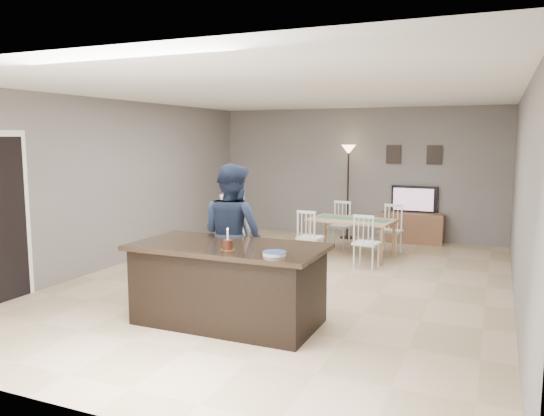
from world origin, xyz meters
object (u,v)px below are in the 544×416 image
at_px(man, 232,234).
at_px(plate_stack, 274,253).
at_px(tv_console, 412,228).
at_px(woman, 234,234).
at_px(floor_lamp, 348,166).
at_px(dining_table, 352,226).
at_px(television, 414,199).
at_px(kitchen_island, 228,284).
at_px(birthday_cake, 228,245).

distance_m(man, plate_stack, 1.36).
height_order(tv_console, woman, woman).
distance_m(tv_console, floor_lamp, 1.79).
height_order(man, floor_lamp, floor_lamp).
bearing_deg(dining_table, floor_lamp, 113.79).
bearing_deg(television, dining_table, 67.05).
distance_m(kitchen_island, floor_lamp, 5.62).
height_order(tv_console, man, man).
xyz_separation_m(birthday_cake, dining_table, (0.30, 4.04, -0.39)).
bearing_deg(man, tv_console, -86.66).
bearing_deg(plate_stack, birthday_cake, 174.78).
xyz_separation_m(television, woman, (-1.55, -4.82, -0.01)).
bearing_deg(birthday_cake, man, 114.56).
height_order(woman, plate_stack, woman).
xyz_separation_m(woman, man, (0.06, -0.16, 0.03)).
bearing_deg(man, plate_stack, 155.82).
xyz_separation_m(kitchen_island, dining_table, (0.42, 3.80, 0.11)).
xyz_separation_m(television, birthday_cake, (-1.08, -5.88, 0.09)).
bearing_deg(birthday_cake, television, 79.63).
bearing_deg(woman, television, -86.55).
xyz_separation_m(man, floor_lamp, (0.17, 4.86, 0.62)).
xyz_separation_m(television, plate_stack, (-0.51, -5.93, 0.06)).
relative_size(kitchen_island, floor_lamp, 1.11).
relative_size(kitchen_island, man, 1.21).
bearing_deg(man, television, -86.44).
bearing_deg(television, floor_lamp, 5.23).
relative_size(man, birthday_cake, 7.54).
bearing_deg(man, woman, -48.51).
relative_size(tv_console, plate_stack, 4.89).
distance_m(kitchen_island, man, 0.84).
bearing_deg(birthday_cake, tv_console, 79.51).
relative_size(woman, plate_stack, 6.99).
xyz_separation_m(man, plate_stack, (0.97, -0.95, 0.03)).
bearing_deg(floor_lamp, television, 5.23).
height_order(tv_console, television, television).
relative_size(man, dining_table, 1.00).
bearing_deg(woman, birthday_cake, 135.32).
relative_size(birthday_cake, dining_table, 0.13).
relative_size(tv_console, birthday_cake, 5.11).
bearing_deg(woman, plate_stack, 154.26).
height_order(birthday_cake, plate_stack, birthday_cake).
bearing_deg(plate_stack, television, 85.04).
bearing_deg(woman, man, 132.55).
bearing_deg(plate_stack, tv_console, 84.98).
bearing_deg(television, woman, 72.22).
distance_m(woman, birthday_cake, 1.16).
xyz_separation_m(television, dining_table, (-0.78, -1.84, -0.30)).
relative_size(kitchen_island, tv_console, 1.79).
height_order(kitchen_island, woman, woman).
bearing_deg(tv_console, man, -106.84).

